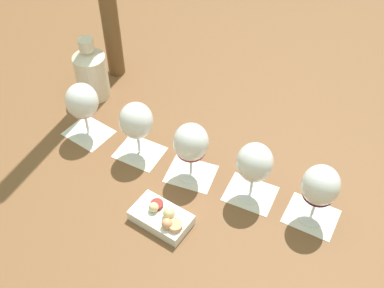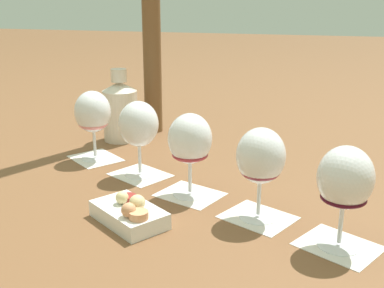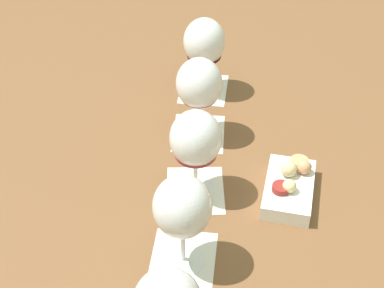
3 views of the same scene
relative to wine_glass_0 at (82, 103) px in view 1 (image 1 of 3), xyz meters
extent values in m
plane|color=brown|center=(0.28, -0.14, -0.11)|extent=(8.00, 8.00, 0.00)
cube|color=silver|center=(0.00, 0.00, -0.11)|extent=(0.15, 0.15, 0.00)
cube|color=silver|center=(0.15, -0.08, -0.11)|extent=(0.15, 0.14, 0.00)
cube|color=silver|center=(0.28, -0.15, -0.11)|extent=(0.15, 0.13, 0.00)
cube|color=silver|center=(0.43, -0.22, -0.11)|extent=(0.15, 0.14, 0.00)
cube|color=silver|center=(0.56, -0.29, -0.11)|extent=(0.15, 0.14, 0.00)
cylinder|color=white|center=(0.00, 0.00, -0.10)|extent=(0.07, 0.07, 0.01)
cylinder|color=white|center=(0.00, 0.00, -0.07)|extent=(0.01, 0.01, 0.07)
ellipsoid|color=white|center=(0.00, 0.00, 0.01)|extent=(0.09, 0.09, 0.10)
ellipsoid|color=pink|center=(0.00, 0.00, -0.02)|extent=(0.07, 0.07, 0.03)
cylinder|color=white|center=(0.15, -0.08, -0.10)|extent=(0.07, 0.07, 0.01)
cylinder|color=white|center=(0.15, -0.08, -0.07)|extent=(0.01, 0.01, 0.07)
ellipsoid|color=white|center=(0.15, -0.08, 0.01)|extent=(0.09, 0.09, 0.10)
ellipsoid|color=#DA606A|center=(0.15, -0.08, -0.02)|extent=(0.07, 0.07, 0.04)
cylinder|color=white|center=(0.28, -0.15, -0.10)|extent=(0.07, 0.07, 0.01)
cylinder|color=white|center=(0.28, -0.15, -0.07)|extent=(0.01, 0.01, 0.07)
ellipsoid|color=white|center=(0.28, -0.15, 0.01)|extent=(0.09, 0.09, 0.10)
ellipsoid|color=#A02B35|center=(0.28, -0.15, -0.02)|extent=(0.07, 0.07, 0.02)
cylinder|color=white|center=(0.43, -0.22, -0.10)|extent=(0.07, 0.07, 0.01)
cylinder|color=white|center=(0.43, -0.22, -0.07)|extent=(0.01, 0.01, 0.07)
ellipsoid|color=white|center=(0.43, -0.22, 0.01)|extent=(0.09, 0.09, 0.10)
ellipsoid|color=maroon|center=(0.43, -0.22, -0.02)|extent=(0.07, 0.07, 0.03)
cylinder|color=white|center=(0.56, -0.29, -0.10)|extent=(0.07, 0.07, 0.01)
cylinder|color=white|center=(0.56, -0.29, -0.07)|extent=(0.01, 0.01, 0.07)
ellipsoid|color=white|center=(0.56, -0.29, 0.01)|extent=(0.09, 0.09, 0.10)
ellipsoid|color=#420A19|center=(0.56, -0.29, -0.03)|extent=(0.07, 0.07, 0.02)
cylinder|color=beige|center=(0.00, 0.16, -0.04)|extent=(0.09, 0.09, 0.14)
cone|color=beige|center=(0.00, 0.16, 0.04)|extent=(0.09, 0.09, 0.02)
cylinder|color=beige|center=(0.00, 0.16, 0.07)|extent=(0.04, 0.04, 0.03)
cube|color=white|center=(0.21, -0.30, -0.10)|extent=(0.16, 0.15, 0.03)
cylinder|color=maroon|center=(0.20, -0.27, -0.07)|extent=(0.03, 0.03, 0.01)
sphere|color=beige|center=(0.23, -0.30, -0.07)|extent=(0.03, 0.03, 0.03)
sphere|color=beige|center=(0.19, -0.28, -0.07)|extent=(0.02, 0.02, 0.02)
sphere|color=tan|center=(0.22, -0.33, -0.07)|extent=(0.02, 0.02, 0.02)
cylinder|color=tan|center=(0.24, -0.33, -0.07)|extent=(0.03, 0.03, 0.01)
camera|label=1|loc=(0.27, -0.94, 0.83)|focal=45.00mm
camera|label=2|loc=(0.52, -1.00, 0.27)|focal=45.00mm
camera|label=3|loc=(-0.40, 0.13, 0.60)|focal=55.00mm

